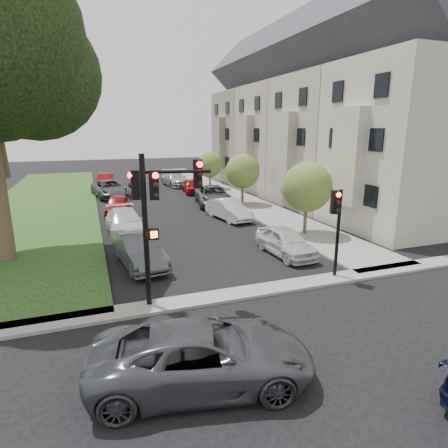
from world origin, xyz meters
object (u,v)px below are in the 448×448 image
object	(u,v)px
traffic_signal_main	(157,204)
car_parked_1	(229,209)
car_parked_0	(286,242)
car_parked_7	(118,205)
car_parked_2	(213,196)
car_parked_8	(110,189)
small_tree_c	(210,165)
car_parked_9	(106,180)
car_parked_6	(125,222)
car_cross_near	(203,355)
car_parked_4	(175,179)
small_tree_a	(307,187)
small_tree_b	(243,171)
car_parked_5	(140,250)
traffic_signal_secondary	(336,218)
car_parked_3	(192,186)

from	to	relation	value
traffic_signal_main	car_parked_1	size ratio (longest dim) A/B	1.25
car_parked_0	car_parked_7	distance (m)	13.98
traffic_signal_main	car_parked_2	world-z (taller)	traffic_signal_main
car_parked_0	car_parked_8	bearing A→B (deg)	106.79
car_parked_7	small_tree_c	bearing A→B (deg)	50.76
car_parked_2	car_parked_9	xyz separation A→B (m)	(-7.71, 13.09, -0.06)
car_parked_6	car_parked_9	world-z (taller)	car_parked_6
car_cross_near	car_parked_4	xyz separation A→B (m)	(6.61, 32.31, 0.00)
small_tree_a	small_tree_b	xyz separation A→B (m)	(0.00, 9.46, -0.10)
car_cross_near	car_parked_2	xyz separation A→B (m)	(7.16, 20.81, 0.02)
small_tree_a	car_parked_6	world-z (taller)	small_tree_a
car_parked_4	car_parked_5	distance (m)	24.55
traffic_signal_main	car_parked_8	distance (m)	23.11
car_parked_5	small_tree_c	bearing A→B (deg)	56.25
small_tree_a	car_parked_9	xyz separation A→B (m)	(-9.95, 23.36, -2.12)
car_parked_2	car_parked_9	bearing A→B (deg)	130.30
traffic_signal_secondary	car_parked_0	world-z (taller)	traffic_signal_secondary
small_tree_a	car_parked_1	size ratio (longest dim) A/B	1.01
small_tree_a	car_parked_2	bearing A→B (deg)	102.34
small_tree_c	car_parked_9	distance (m)	11.44
traffic_signal_secondary	small_tree_b	bearing A→B (deg)	81.16
traffic_signal_secondary	car_parked_7	size ratio (longest dim) A/B	0.91
car_parked_0	car_parked_2	world-z (taller)	car_parked_2
car_parked_3	car_parked_5	size ratio (longest dim) A/B	0.89
car_parked_5	traffic_signal_secondary	bearing A→B (deg)	-37.79
small_tree_a	car_parked_8	distance (m)	19.70
small_tree_c	car_cross_near	size ratio (longest dim) A/B	0.70
car_parked_9	car_parked_3	bearing A→B (deg)	-34.79
small_tree_a	car_parked_1	distance (m)	6.28
car_parked_3	small_tree_b	bearing A→B (deg)	-65.82
car_parked_8	small_tree_a	bearing A→B (deg)	-68.57
small_tree_b	traffic_signal_main	xyz separation A→B (m)	(-9.58, -15.48, 0.92)
car_cross_near	car_parked_8	distance (m)	27.47
small_tree_b	traffic_signal_secondary	bearing A→B (deg)	-98.84
car_parked_4	car_parked_8	world-z (taller)	car_parked_8
traffic_signal_secondary	car_parked_8	world-z (taller)	traffic_signal_secondary
car_parked_1	car_parked_5	bearing A→B (deg)	-145.19
car_parked_7	car_parked_6	bearing A→B (deg)	-80.79
car_parked_4	car_parked_2	bearing A→B (deg)	-93.06
traffic_signal_secondary	car_parked_1	size ratio (longest dim) A/B	0.88
car_parked_3	car_parked_4	size ratio (longest dim) A/B	0.76
car_parked_7	car_parked_8	bearing A→B (deg)	99.80
car_parked_7	car_parked_9	bearing A→B (deg)	99.83
car_parked_1	car_parked_2	distance (m)	5.08
traffic_signal_secondary	car_parked_6	world-z (taller)	traffic_signal_secondary
car_cross_near	car_parked_5	distance (m)	8.77
car_parked_4	small_tree_b	bearing A→B (deg)	-82.99
car_cross_near	car_parked_9	world-z (taller)	car_cross_near
small_tree_a	car_parked_7	distance (m)	13.72
car_parked_0	car_parked_6	world-z (taller)	car_parked_6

